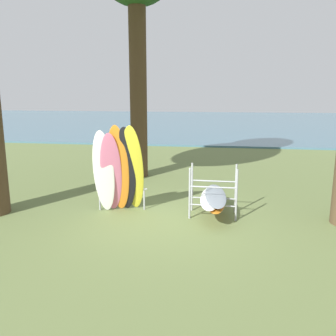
# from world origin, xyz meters

# --- Properties ---
(ground_plane) EXTENTS (80.00, 80.00, 0.00)m
(ground_plane) POSITION_xyz_m (0.00, 0.00, 0.00)
(ground_plane) COLOR olive
(lake_water) EXTENTS (80.00, 36.00, 0.10)m
(lake_water) POSITION_xyz_m (0.00, 29.86, 0.05)
(lake_water) COLOR #477084
(lake_water) RESTS_ON ground
(leaning_board_pile) EXTENTS (1.29, 0.96, 2.26)m
(leaning_board_pile) POSITION_xyz_m (-1.33, 0.39, 1.08)
(leaning_board_pile) COLOR white
(leaning_board_pile) RESTS_ON ground
(board_storage_rack) EXTENTS (1.15, 2.13, 1.25)m
(board_storage_rack) POSITION_xyz_m (1.01, 0.56, 0.47)
(board_storage_rack) COLOR #9EA0A5
(board_storage_rack) RESTS_ON ground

